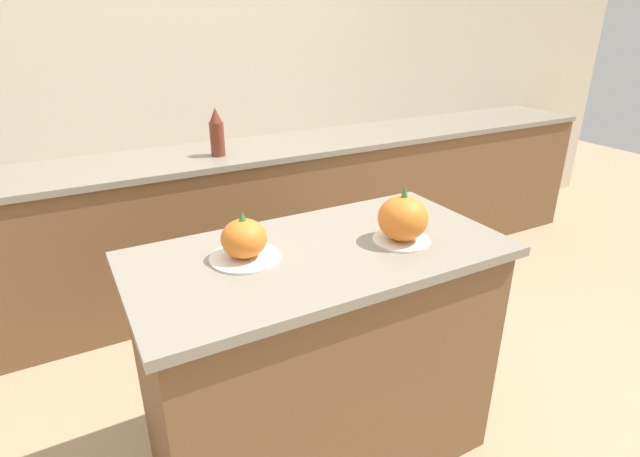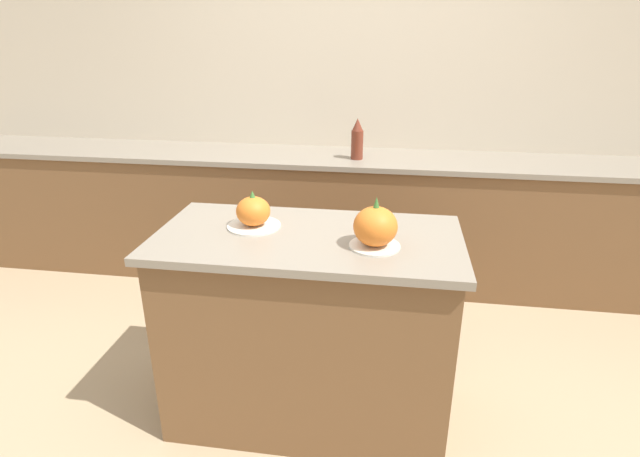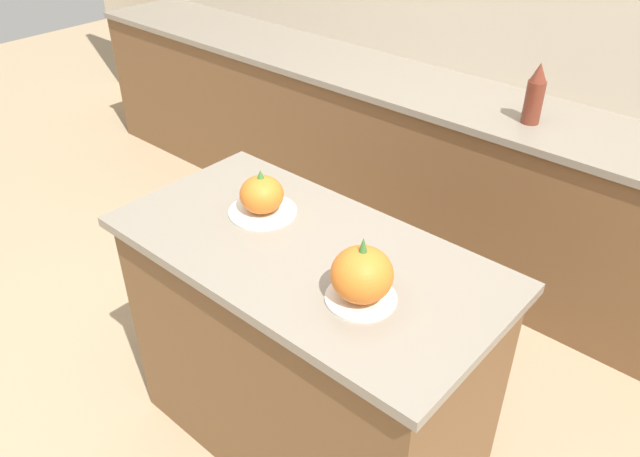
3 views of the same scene
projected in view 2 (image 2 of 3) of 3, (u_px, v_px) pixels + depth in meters
The scene contains 7 objects.
ground_plane at pixel (309, 409), 2.49m from camera, with size 12.00×12.00×0.00m, color tan.
wall_back at pixel (349, 104), 3.68m from camera, with size 8.00×0.06×2.50m.
kitchen_island at pixel (308, 328), 2.31m from camera, with size 1.32×0.67×0.94m.
back_counter at pixel (343, 218), 3.67m from camera, with size 6.00×0.60×0.93m.
pumpkin_cake_left at pixel (253, 213), 2.20m from camera, with size 0.24×0.24×0.17m.
pumpkin_cake_right at pixel (375, 227), 1.99m from camera, with size 0.21×0.21×0.21m.
bottle_tall at pixel (357, 140), 3.37m from camera, with size 0.08×0.08×0.28m.
Camera 2 is at (0.35, -1.94, 1.77)m, focal length 28.00 mm.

